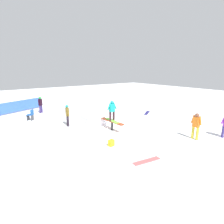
{
  "coord_description": "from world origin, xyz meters",
  "views": [
    {
      "loc": [
        9.04,
        -6.64,
        4.03
      ],
      "look_at": [
        0.0,
        0.0,
        1.25
      ],
      "focal_mm": 28.0,
      "sensor_mm": 36.0,
      "label": 1
    }
  ],
  "objects_px": {
    "main_rider_on_rail": "(112,111)",
    "loose_snowboard_coral": "(147,161)",
    "bystander_black": "(40,104)",
    "bystander_orange": "(196,125)",
    "folding_chair": "(31,115)",
    "rail_feature": "(112,122)",
    "bystander_brown": "(67,114)",
    "backpack_on_snow": "(111,143)",
    "loose_snowboard_navy": "(147,113)"
  },
  "relations": [
    {
      "from": "folding_chair",
      "to": "bystander_brown",
      "type": "bearing_deg",
      "value": 70.84
    },
    {
      "from": "backpack_on_snow",
      "to": "rail_feature",
      "type": "bearing_deg",
      "value": 41.69
    },
    {
      "from": "main_rider_on_rail",
      "to": "loose_snowboard_navy",
      "type": "xyz_separation_m",
      "value": [
        -1.8,
        5.4,
        -1.31
      ]
    },
    {
      "from": "bystander_orange",
      "to": "main_rider_on_rail",
      "type": "bearing_deg",
      "value": 36.49
    },
    {
      "from": "rail_feature",
      "to": "bystander_brown",
      "type": "xyz_separation_m",
      "value": [
        -2.58,
        -2.07,
        0.33
      ]
    },
    {
      "from": "loose_snowboard_coral",
      "to": "folding_chair",
      "type": "relative_size",
      "value": 1.56
    },
    {
      "from": "bystander_brown",
      "to": "folding_chair",
      "type": "relative_size",
      "value": 1.77
    },
    {
      "from": "loose_snowboard_navy",
      "to": "folding_chair",
      "type": "height_order",
      "value": "folding_chair"
    },
    {
      "from": "backpack_on_snow",
      "to": "bystander_orange",
      "type": "bearing_deg",
      "value": -36.62
    },
    {
      "from": "main_rider_on_rail",
      "to": "loose_snowboard_coral",
      "type": "distance_m",
      "value": 4.62
    },
    {
      "from": "loose_snowboard_coral",
      "to": "loose_snowboard_navy",
      "type": "bearing_deg",
      "value": 52.37
    },
    {
      "from": "main_rider_on_rail",
      "to": "rail_feature",
      "type": "bearing_deg",
      "value": 0.0
    },
    {
      "from": "bystander_black",
      "to": "bystander_orange",
      "type": "distance_m",
      "value": 13.13
    },
    {
      "from": "bystander_orange",
      "to": "backpack_on_snow",
      "type": "height_order",
      "value": "bystander_orange"
    },
    {
      "from": "rail_feature",
      "to": "folding_chair",
      "type": "bearing_deg",
      "value": -148.84
    },
    {
      "from": "loose_snowboard_navy",
      "to": "backpack_on_snow",
      "type": "height_order",
      "value": "backpack_on_snow"
    },
    {
      "from": "rail_feature",
      "to": "folding_chair",
      "type": "height_order",
      "value": "folding_chair"
    },
    {
      "from": "bystander_black",
      "to": "loose_snowboard_navy",
      "type": "bearing_deg",
      "value": -82.24
    },
    {
      "from": "bystander_black",
      "to": "bystander_orange",
      "type": "relative_size",
      "value": 0.97
    },
    {
      "from": "rail_feature",
      "to": "bystander_orange",
      "type": "distance_m",
      "value": 5.13
    },
    {
      "from": "main_rider_on_rail",
      "to": "backpack_on_snow",
      "type": "xyz_separation_m",
      "value": [
        2.03,
        -1.54,
        -1.15
      ]
    },
    {
      "from": "main_rider_on_rail",
      "to": "backpack_on_snow",
      "type": "height_order",
      "value": "main_rider_on_rail"
    },
    {
      "from": "bystander_black",
      "to": "bystander_brown",
      "type": "relative_size",
      "value": 0.98
    },
    {
      "from": "main_rider_on_rail",
      "to": "folding_chair",
      "type": "distance_m",
      "value": 6.97
    },
    {
      "from": "folding_chair",
      "to": "backpack_on_snow",
      "type": "relative_size",
      "value": 2.59
    },
    {
      "from": "bystander_orange",
      "to": "folding_chair",
      "type": "bearing_deg",
      "value": 36.0
    },
    {
      "from": "folding_chair",
      "to": "bystander_black",
      "type": "bearing_deg",
      "value": -172.79
    },
    {
      "from": "bystander_black",
      "to": "loose_snowboard_coral",
      "type": "xyz_separation_m",
      "value": [
        11.99,
        1.39,
        -0.85
      ]
    },
    {
      "from": "bystander_orange",
      "to": "rail_feature",
      "type": "bearing_deg",
      "value": 36.49
    },
    {
      "from": "backpack_on_snow",
      "to": "bystander_brown",
      "type": "bearing_deg",
      "value": 85.4
    },
    {
      "from": "bystander_black",
      "to": "loose_snowboard_coral",
      "type": "relative_size",
      "value": 1.11
    },
    {
      "from": "loose_snowboard_navy",
      "to": "backpack_on_snow",
      "type": "xyz_separation_m",
      "value": [
        3.83,
        -6.94,
        0.16
      ]
    },
    {
      "from": "rail_feature",
      "to": "loose_snowboard_navy",
      "type": "relative_size",
      "value": 1.38
    },
    {
      "from": "rail_feature",
      "to": "bystander_orange",
      "type": "bearing_deg",
      "value": 32.01
    },
    {
      "from": "bystander_black",
      "to": "folding_chair",
      "type": "relative_size",
      "value": 1.74
    },
    {
      "from": "rail_feature",
      "to": "bystander_orange",
      "type": "xyz_separation_m",
      "value": [
        4.18,
        2.96,
        0.34
      ]
    },
    {
      "from": "main_rider_on_rail",
      "to": "bystander_orange",
      "type": "relative_size",
      "value": 0.89
    },
    {
      "from": "bystander_orange",
      "to": "loose_snowboard_navy",
      "type": "relative_size",
      "value": 1.03
    },
    {
      "from": "loose_snowboard_coral",
      "to": "main_rider_on_rail",
      "type": "bearing_deg",
      "value": 84.05
    },
    {
      "from": "rail_feature",
      "to": "bystander_brown",
      "type": "height_order",
      "value": "bystander_brown"
    },
    {
      "from": "main_rider_on_rail",
      "to": "bystander_black",
      "type": "bearing_deg",
      "value": -156.94
    },
    {
      "from": "rail_feature",
      "to": "backpack_on_snow",
      "type": "relative_size",
      "value": 6.22
    },
    {
      "from": "folding_chair",
      "to": "main_rider_on_rail",
      "type": "bearing_deg",
      "value": 74.74
    },
    {
      "from": "bystander_orange",
      "to": "bystander_brown",
      "type": "distance_m",
      "value": 8.42
    },
    {
      "from": "bystander_brown",
      "to": "loose_snowboard_coral",
      "type": "bearing_deg",
      "value": -158.91
    },
    {
      "from": "main_rider_on_rail",
      "to": "loose_snowboard_coral",
      "type": "relative_size",
      "value": 1.02
    },
    {
      "from": "loose_snowboard_navy",
      "to": "folding_chair",
      "type": "bearing_deg",
      "value": -55.02
    },
    {
      "from": "bystander_brown",
      "to": "folding_chair",
      "type": "bearing_deg",
      "value": 44.4
    },
    {
      "from": "bystander_orange",
      "to": "loose_snowboard_coral",
      "type": "height_order",
      "value": "bystander_orange"
    },
    {
      "from": "loose_snowboard_navy",
      "to": "loose_snowboard_coral",
      "type": "relative_size",
      "value": 1.12
    }
  ]
}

